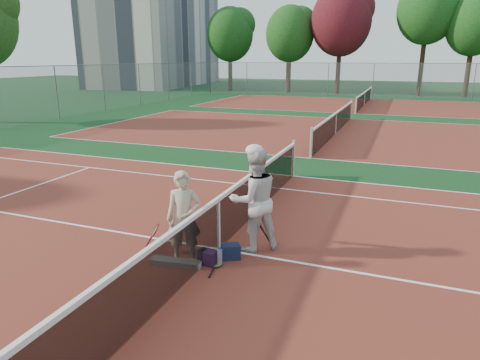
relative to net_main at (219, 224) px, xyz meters
name	(u,v)px	position (x,y,z in m)	size (l,w,h in m)	color
ground	(219,249)	(0.00, 0.00, -0.51)	(130.00, 130.00, 0.00)	#0E3617
court_main	(219,249)	(0.00, 0.00, -0.51)	(23.77, 10.97, 0.01)	maroon
court_far_a	(335,134)	(0.00, 13.50, -0.51)	(23.77, 10.97, 0.01)	maroon
court_far_b	(364,105)	(0.00, 27.00, -0.51)	(23.77, 10.97, 0.01)	maroon
net_main	(219,224)	(0.00, 0.00, 0.00)	(0.10, 10.98, 1.02)	black
net_far_a	(336,123)	(0.00, 13.50, 0.00)	(0.10, 10.98, 1.02)	black
net_far_b	(365,98)	(0.00, 27.00, 0.00)	(0.10, 10.98, 1.02)	black
fence_back	(373,80)	(0.00, 34.00, 0.99)	(32.00, 0.06, 3.00)	slate
apartment_block	(157,25)	(-28.00, 44.00, 6.99)	(10.00, 22.00, 15.00)	beige
player_a	(184,218)	(-0.35, -0.65, 0.30)	(0.59, 0.39, 1.62)	#B5A78C
player_b	(254,200)	(0.58, 0.29, 0.44)	(0.93, 0.72, 1.90)	silver
racket_red	(155,238)	(-1.04, -0.50, -0.24)	(0.33, 0.27, 0.53)	maroon
racket_black_held	(261,235)	(0.72, 0.32, -0.24)	(0.32, 0.27, 0.54)	black
racket_spare	(216,264)	(0.20, -0.59, -0.49)	(0.60, 0.27, 0.03)	black
sports_bag_navy	(231,251)	(0.34, -0.26, -0.38)	(0.33, 0.23, 0.26)	black
sports_bag_purple	(208,257)	(0.06, -0.60, -0.39)	(0.30, 0.21, 0.25)	black
net_cover_canvas	(176,262)	(-0.43, -0.83, -0.46)	(0.91, 0.21, 0.10)	#66615C
water_bottle	(220,258)	(0.28, -0.59, -0.36)	(0.09, 0.09, 0.30)	#ADC5DC
tree_back_0	(230,35)	(-15.11, 37.28, 5.29)	(4.88, 4.88, 8.62)	#382314
tree_back_1	(290,34)	(-8.61, 37.21, 5.22)	(4.81, 4.81, 8.51)	#382314
tree_back_maroon	(341,21)	(-3.64, 37.32, 6.29)	(5.72, 5.72, 10.11)	#382314
tree_back_3	(428,10)	(3.92, 37.74, 7.06)	(5.31, 5.31, 10.65)	#382314
tree_back_4	(475,24)	(7.81, 37.47, 5.75)	(4.76, 4.76, 9.03)	#382314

